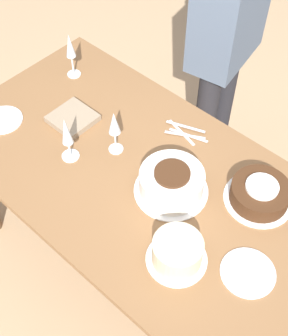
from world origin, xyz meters
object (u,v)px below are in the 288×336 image
cake_front_chocolate (260,194)px  cake_back_decorated (177,252)px  wine_glass_near (66,134)px  wine_glass_far (70,48)px  person_cutting (229,23)px  cake_center_white (172,183)px  wine_glass_extra (114,125)px

cake_front_chocolate → cake_back_decorated: (0.06, 0.39, 0.01)m
cake_front_chocolate → wine_glass_near: (0.67, 0.33, 0.09)m
cake_back_decorated → wine_glass_far: bearing=-23.1°
cake_back_decorated → wine_glass_near: 0.61m
wine_glass_near → cake_front_chocolate: bearing=-154.0°
cake_front_chocolate → person_cutting: person_cutting is taller
wine_glass_near → person_cutting: 0.92m
wine_glass_far → person_cutting: (-0.44, -0.57, 0.05)m
cake_front_chocolate → person_cutting: bearing=-44.7°
cake_front_chocolate → cake_back_decorated: 0.40m
cake_center_white → wine_glass_far: wine_glass_far is taller
wine_glass_extra → person_cutting: bearing=-87.7°
wine_glass_near → wine_glass_extra: bearing=-126.1°
cake_front_chocolate → cake_center_white: bearing=35.4°
wine_glass_extra → person_cutting: 0.77m
cake_center_white → wine_glass_extra: (0.30, -0.01, 0.09)m
cake_front_chocolate → wine_glass_far: bearing=-1.0°
wine_glass_far → person_cutting: 0.72m
wine_glass_near → cake_back_decorated: bearing=173.7°
cake_center_white → wine_glass_extra: size_ratio=1.37×
wine_glass_near → wine_glass_extra: size_ratio=1.02×
cake_front_chocolate → person_cutting: (0.59, -0.59, 0.16)m
wine_glass_near → wine_glass_extra: 0.18m
wine_glass_far → person_cutting: person_cutting is taller
wine_glass_extra → person_cutting: size_ratio=0.13×
cake_back_decorated → person_cutting: (0.53, -0.98, 0.14)m
cake_center_white → cake_back_decorated: bearing=134.0°
cake_center_white → cake_back_decorated: size_ratio=1.34×
cake_center_white → person_cutting: (0.33, -0.78, 0.14)m
cake_front_chocolate → wine_glass_extra: (0.56, 0.18, 0.10)m
wine_glass_far → cake_front_chocolate: bearing=179.0°
cake_back_decorated → person_cutting: bearing=-61.7°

